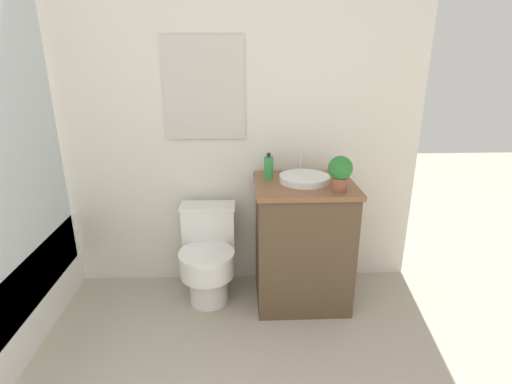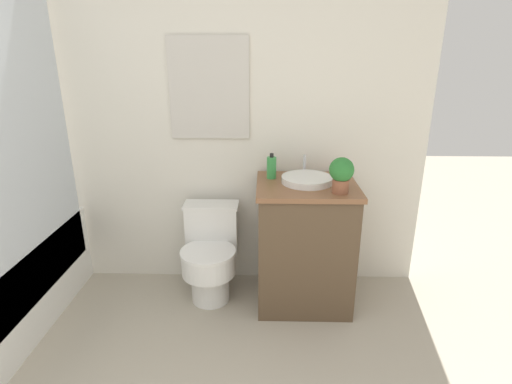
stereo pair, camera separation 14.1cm
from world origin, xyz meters
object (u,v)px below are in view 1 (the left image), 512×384
Objects in this scene: soap_bottle at (269,167)px; potted_plant at (340,171)px; toilet at (208,256)px; sink at (304,178)px.

potted_plant is (0.39, -0.27, 0.05)m from soap_bottle.
soap_bottle is at bearing 11.85° from toilet.
toilet is 0.71m from soap_bottle.
sink is 1.68× the size of potted_plant.
toilet is 1.02m from potted_plant.
soap_bottle is at bearing 145.25° from potted_plant.
sink is 0.27m from potted_plant.
soap_bottle is (0.40, 0.08, 0.58)m from toilet.
potted_plant reaches higher than soap_bottle.
potted_plant reaches higher than toilet.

